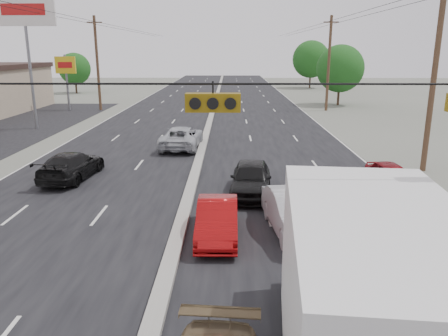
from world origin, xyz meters
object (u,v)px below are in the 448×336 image
Objects in this scene: oncoming_far at (182,138)px; box_truck at (364,302)px; tree_right_mid at (340,69)px; utility_pole_left_c at (97,63)px; utility_pole_right_b at (434,76)px; queue_car_a at (251,179)px; tree_left_far at (75,69)px; oncoming_near at (72,166)px; red_sedan at (217,220)px; queue_car_e at (391,176)px; tree_right_far at (311,59)px; queue_car_d at (414,217)px; pole_sign_billboard at (25,19)px; pole_sign_far at (66,70)px; queue_car_b at (295,213)px; utility_pole_right_c at (329,63)px.

box_truck is at bearing 107.56° from oncoming_far.
utility_pole_left_c is at bearing -169.70° from tree_right_mid.
queue_car_a is at bearing -156.14° from utility_pole_right_b.
oncoming_near is at bearing -71.44° from tree_left_far.
red_sedan is 1.12× the size of queue_car_e.
tree_right_far is 1.91× the size of queue_car_d.
tree_right_mid is 0.89× the size of box_truck.
queue_car_a is at bearing 147.33° from queue_car_d.
pole_sign_billboard reaches higher than tree_right_mid.
oncoming_near reaches higher than queue_car_e.
tree_right_far is 61.21m from oncoming_near.
tree_right_far is 1.01× the size of box_truck.
pole_sign_far reaches higher than queue_car_b.
tree_right_far is 58.77m from queue_car_e.
queue_car_b is 4.27m from queue_car_d.
utility_pole_right_b is 14.99m from red_sedan.
tree_right_far is 1.76× the size of queue_car_b.
tree_left_far is 1.26× the size of oncoming_near.
tree_right_mid reaches higher than oncoming_near.
queue_car_e is at bearing 144.29° from oncoming_far.
queue_car_b is (-8.31, -33.65, -4.34)m from utility_pole_right_c.
utility_pole_left_c is 41.38m from tree_right_far.
oncoming_near is at bearing 59.82° from oncoming_far.
utility_pole_left_c is at bearing -71.48° from oncoming_near.
oncoming_near is (-9.08, 2.43, -0.06)m from queue_car_a.
utility_pole_left_c is 37.04m from red_sedan.
pole_sign_far is 31.40m from tree_right_mid.
tree_right_mid is at bearing 10.30° from utility_pole_left_c.
pole_sign_far is (-3.50, -0.00, -0.70)m from utility_pole_left_c.
tree_left_far is at bearing 127.48° from utility_pole_right_b.
queue_car_a is (17.31, -17.29, -8.10)m from pole_sign_billboard.
queue_car_e is (5.35, 5.39, -0.15)m from queue_car_b.
queue_car_a is at bearing 102.27° from box_truck.
utility_pole_left_c is 1.89× the size of oncoming_far.
utility_pole_left_c is at bearing 0.00° from pole_sign_far.
queue_car_a is 0.93× the size of oncoming_near.
queue_car_d is (-6.54, -38.58, -3.72)m from tree_right_mid.
box_truck is 7.85m from queue_car_b.
tree_right_far is (1.00, 25.00, 0.62)m from tree_right_mid.
tree_right_far is at bearing 54.01° from pole_sign_billboard.
queue_car_d is 16.19m from oncoming_near.
utility_pole_right_c is 33.06m from oncoming_near.
red_sedan is (17.40, -34.05, -3.75)m from pole_sign_far.
red_sedan is at bearing 142.29° from oncoming_near.
pole_sign_billboard is at bearing 140.07° from queue_car_e.
utility_pole_right_b is 37.92m from pole_sign_far.
utility_pole_right_b is 1.67× the size of pole_sign_far.
red_sedan is at bearing -178.61° from queue_car_b.
oncoming_far is at bearing -62.42° from tree_left_far.
utility_pole_right_c is 42.31m from box_truck.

